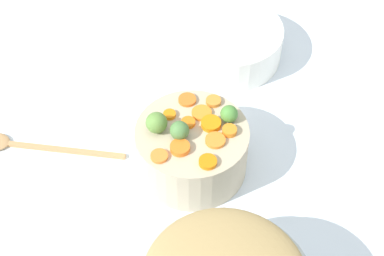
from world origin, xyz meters
TOP-DOWN VIEW (x-y plane):
  - tabletop at (0.00, 0.00)m, footprint 2.40×2.40m
  - serving_bowl_carrots at (0.03, -0.05)m, footprint 0.22×0.22m
  - carrot_slice_0 at (0.07, -0.02)m, footprint 0.05×0.05m
  - carrot_slice_1 at (0.05, -0.11)m, footprint 0.03×0.03m
  - carrot_slice_2 at (-0.01, -0.04)m, footprint 0.05×0.05m
  - carrot_slice_3 at (0.05, 0.03)m, footprint 0.05×0.05m
  - carrot_slice_4 at (0.03, -0.07)m, footprint 0.04×0.04m
  - carrot_slice_5 at (0.01, -0.01)m, footprint 0.04×0.04m
  - carrot_slice_6 at (-0.03, -0.01)m, footprint 0.03×0.03m
  - carrot_slice_7 at (-0.01, -0.08)m, footprint 0.04×0.04m
  - carrot_slice_8 at (-0.00, -0.12)m, footprint 0.04×0.04m
  - carrot_slice_9 at (0.12, -0.03)m, footprint 0.04×0.04m
  - carrot_slice_10 at (-0.04, -0.09)m, footprint 0.03×0.03m
  - brussels_sprout_0 at (-0.04, -0.04)m, footprint 0.03×0.03m
  - brussels_sprout_1 at (0.09, -0.09)m, footprint 0.04×0.04m
  - brussels_sprout_2 at (0.06, -0.05)m, footprint 0.04×0.04m
  - wooden_spoon at (0.31, -0.28)m, footprint 0.26×0.22m
  - casserole_dish at (-0.21, -0.29)m, footprint 0.26×0.26m

SIDE VIEW (x-z plane):
  - tabletop at x=0.00m, z-range 0.00..0.02m
  - wooden_spoon at x=0.31m, z-range 0.02..0.03m
  - casserole_dish at x=-0.21m, z-range 0.02..0.10m
  - serving_bowl_carrots at x=0.03m, z-range 0.02..0.13m
  - carrot_slice_7 at x=-0.01m, z-range 0.13..0.14m
  - carrot_slice_8 at x=0.00m, z-range 0.13..0.14m
  - carrot_slice_9 at x=0.12m, z-range 0.13..0.14m
  - carrot_slice_5 at x=0.01m, z-range 0.13..0.14m
  - carrot_slice_1 at x=0.05m, z-range 0.13..0.14m
  - carrot_slice_4 at x=0.03m, z-range 0.13..0.14m
  - carrot_slice_10 at x=-0.04m, z-range 0.13..0.14m
  - carrot_slice_3 at x=0.05m, z-range 0.13..0.14m
  - carrot_slice_2 at x=-0.01m, z-range 0.13..0.14m
  - carrot_slice_0 at x=0.07m, z-range 0.13..0.14m
  - carrot_slice_6 at x=-0.03m, z-range 0.13..0.14m
  - brussels_sprout_0 at x=-0.04m, z-range 0.13..0.16m
  - brussels_sprout_2 at x=0.06m, z-range 0.13..0.17m
  - brussels_sprout_1 at x=0.09m, z-range 0.13..0.17m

